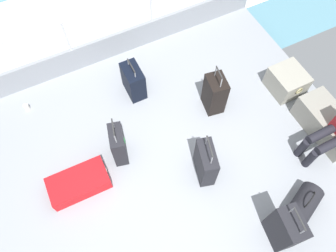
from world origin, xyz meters
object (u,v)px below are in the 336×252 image
(suitcase_1, at_px, (79,183))
(suitcase_0, at_px, (206,163))
(suitcase_4, at_px, (134,81))
(suitcase_3, at_px, (285,229))
(suitcase_5, at_px, (215,94))
(paper_cup, at_px, (27,107))
(cargo_crate_0, at_px, (287,81))
(cargo_crate_1, at_px, (318,114))
(duffel_bag, at_px, (305,203))
(suitcase_2, at_px, (118,145))

(suitcase_1, bearing_deg, suitcase_0, 70.50)
(suitcase_4, bearing_deg, suitcase_1, -49.59)
(suitcase_3, xyz_separation_m, suitcase_5, (-2.04, 0.25, -0.03))
(suitcase_0, relative_size, paper_cup, 8.25)
(suitcase_3, relative_size, suitcase_5, 1.03)
(cargo_crate_0, xyz_separation_m, paper_cup, (-1.45, -3.79, -0.14))
(suitcase_4, bearing_deg, paper_cup, -105.04)
(cargo_crate_1, height_order, suitcase_4, suitcase_4)
(suitcase_0, distance_m, suitcase_4, 1.70)
(duffel_bag, bearing_deg, paper_cup, -137.68)
(suitcase_4, bearing_deg, suitcase_3, 14.13)
(cargo_crate_1, bearing_deg, cargo_crate_0, -176.50)
(suitcase_4, distance_m, paper_cup, 1.70)
(suitcase_3, bearing_deg, duffel_bag, 106.90)
(suitcase_4, height_order, suitcase_5, suitcase_5)
(suitcase_4, bearing_deg, suitcase_5, 50.60)
(suitcase_0, relative_size, suitcase_4, 1.28)
(suitcase_1, xyz_separation_m, suitcase_4, (-1.11, 1.30, 0.15))
(suitcase_3, bearing_deg, cargo_crate_0, 141.56)
(suitcase_2, bearing_deg, cargo_crate_1, 74.29)
(cargo_crate_0, bearing_deg, suitcase_0, -70.42)
(cargo_crate_1, bearing_deg, suitcase_3, -52.81)
(cargo_crate_1, distance_m, suitcase_2, 2.93)
(suitcase_0, distance_m, duffel_bag, 1.37)
(suitcase_0, distance_m, suitcase_5, 1.10)
(suitcase_0, xyz_separation_m, paper_cup, (-2.11, -1.93, -0.26))
(suitcase_4, bearing_deg, cargo_crate_0, 64.76)
(suitcase_2, distance_m, suitcase_4, 1.11)
(suitcase_4, height_order, duffel_bag, suitcase_4)
(suitcase_4, xyz_separation_m, suitcase_5, (0.79, 0.96, 0.06))
(suitcase_0, xyz_separation_m, suitcase_5, (-0.88, 0.66, 0.01))
(suitcase_0, bearing_deg, suitcase_3, 19.35)
(suitcase_3, relative_size, paper_cup, 8.63)
(cargo_crate_0, xyz_separation_m, duffel_bag, (1.67, -0.94, -0.04))
(cargo_crate_1, height_order, suitcase_1, cargo_crate_1)
(cargo_crate_1, xyz_separation_m, paper_cup, (-2.15, -3.83, -0.15))
(cargo_crate_1, bearing_deg, paper_cup, -119.28)
(suitcase_2, distance_m, duffel_bag, 2.56)
(suitcase_3, relative_size, duffel_bag, 1.54)
(suitcase_0, relative_size, suitcase_3, 0.96)
(paper_cup, bearing_deg, suitcase_5, 64.62)
(paper_cup, bearing_deg, suitcase_3, 35.57)
(cargo_crate_1, bearing_deg, suitcase_5, -126.57)
(suitcase_0, bearing_deg, suitcase_4, -169.64)
(suitcase_2, xyz_separation_m, paper_cup, (-1.35, -1.01, -0.25))
(suitcase_1, distance_m, suitcase_5, 2.30)
(cargo_crate_0, distance_m, suitcase_3, 2.33)
(suitcase_2, relative_size, paper_cup, 8.15)
(suitcase_0, height_order, duffel_bag, suitcase_0)
(suitcase_4, xyz_separation_m, paper_cup, (-0.44, -1.63, -0.21))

